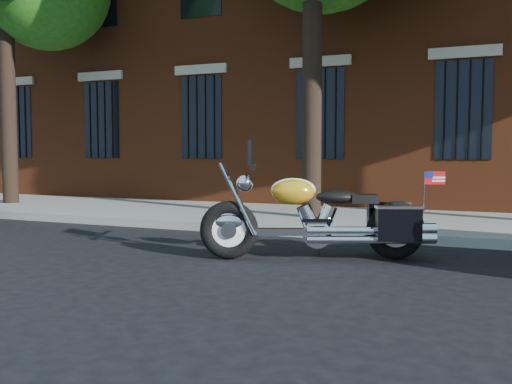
% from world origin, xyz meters
% --- Properties ---
extents(ground, '(120.00, 120.00, 0.00)m').
position_xyz_m(ground, '(0.00, 0.00, 0.00)').
color(ground, black).
rests_on(ground, ground).
extents(curb, '(40.00, 0.16, 0.15)m').
position_xyz_m(curb, '(0.00, 1.38, 0.07)').
color(curb, gray).
rests_on(curb, ground).
extents(sidewalk, '(40.00, 3.60, 0.15)m').
position_xyz_m(sidewalk, '(0.00, 3.26, 0.07)').
color(sidewalk, gray).
rests_on(sidewalk, ground).
extents(motorcycle, '(2.89, 1.53, 1.49)m').
position_xyz_m(motorcycle, '(1.72, -0.36, 0.51)').
color(motorcycle, black).
rests_on(motorcycle, ground).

